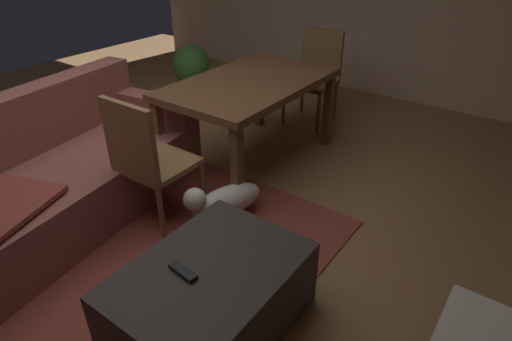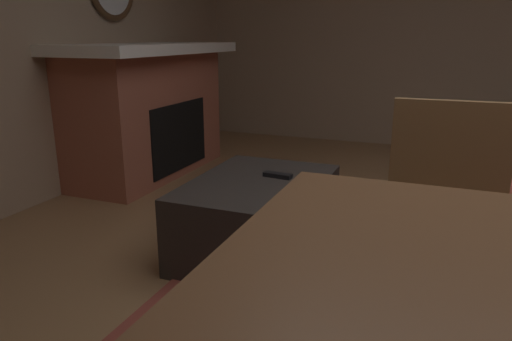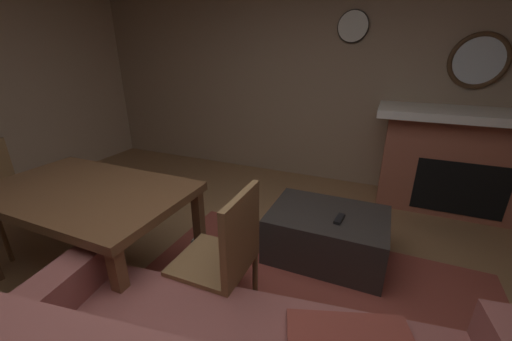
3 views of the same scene
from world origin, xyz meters
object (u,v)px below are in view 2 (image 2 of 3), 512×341
at_px(ottoman_coffee_table, 258,217).
at_px(small_dog, 323,314).
at_px(tv_remote, 278,175).
at_px(fireplace, 149,110).
at_px(dining_chair_west, 444,212).

height_order(ottoman_coffee_table, small_dog, ottoman_coffee_table).
xyz_separation_m(tv_remote, small_dog, (0.84, 0.47, -0.26)).
bearing_deg(fireplace, tv_remote, 56.08).
distance_m(dining_chair_west, small_dog, 0.60).
relative_size(ottoman_coffee_table, tv_remote, 5.91).
distance_m(fireplace, tv_remote, 1.82).
xyz_separation_m(fireplace, ottoman_coffee_table, (1.11, 1.43, -0.35)).
bearing_deg(small_dog, dining_chair_west, 127.72).
height_order(ottoman_coffee_table, dining_chair_west, dining_chair_west).
bearing_deg(ottoman_coffee_table, tv_remote, 142.01).
height_order(tv_remote, small_dog, tv_remote).
height_order(fireplace, dining_chair_west, fireplace).
bearing_deg(dining_chair_west, fireplace, -123.43).
relative_size(fireplace, ottoman_coffee_table, 1.86).
bearing_deg(dining_chair_west, tv_remote, -122.56).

